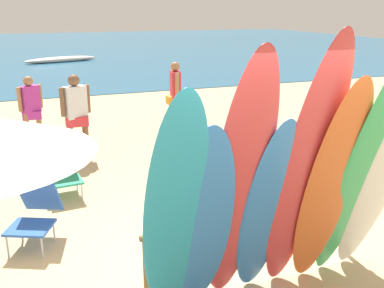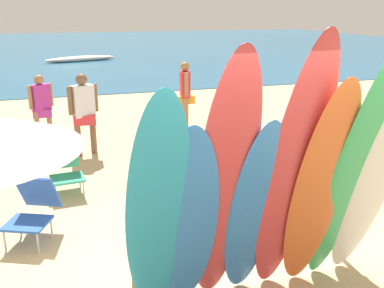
{
  "view_description": "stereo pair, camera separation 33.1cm",
  "coord_description": "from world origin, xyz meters",
  "px_view_note": "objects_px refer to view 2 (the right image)",
  "views": [
    {
      "loc": [
        -2.11,
        -3.71,
        2.82
      ],
      "look_at": [
        0.0,
        1.98,
        0.92
      ],
      "focal_mm": 40.79,
      "sensor_mm": 36.0,
      "label": 1
    },
    {
      "loc": [
        -1.79,
        -3.82,
        2.82
      ],
      "look_at": [
        0.0,
        1.98,
        0.92
      ],
      "focal_mm": 40.79,
      "sensor_mm": 36.0,
      "label": 2
    }
  ],
  "objects_px": {
    "surfboard_white_7": "(371,187)",
    "surfboard_orange_5": "(318,192)",
    "surfboard_teal_0": "(158,213)",
    "distant_boat": "(81,59)",
    "surfboard_rack": "(246,231)",
    "beach_chair_blue": "(65,167)",
    "surfboard_red_4": "(293,175)",
    "beachgoer_strolling": "(84,109)",
    "surfboard_green_6": "(353,172)",
    "surfboard_blue_3": "(253,213)",
    "beach_chair_striped": "(33,207)",
    "surfboard_red_2": "(224,188)",
    "surfboard_blue_1": "(187,222)",
    "beachgoer_near_rack": "(41,104)",
    "beachgoer_by_water": "(185,91)"
  },
  "relations": [
    {
      "from": "beach_chair_blue",
      "to": "surfboard_red_2",
      "type": "bearing_deg",
      "value": -74.2
    },
    {
      "from": "surfboard_rack",
      "to": "surfboard_blue_3",
      "type": "relative_size",
      "value": 1.27
    },
    {
      "from": "surfboard_green_6",
      "to": "beachgoer_strolling",
      "type": "height_order",
      "value": "surfboard_green_6"
    },
    {
      "from": "beach_chair_blue",
      "to": "surfboard_red_4",
      "type": "bearing_deg",
      "value": -65.36
    },
    {
      "from": "surfboard_green_6",
      "to": "beachgoer_by_water",
      "type": "xyz_separation_m",
      "value": [
        0.29,
        6.65,
        -0.41
      ]
    },
    {
      "from": "surfboard_orange_5",
      "to": "surfboard_green_6",
      "type": "height_order",
      "value": "surfboard_green_6"
    },
    {
      "from": "surfboard_blue_3",
      "to": "beach_chair_striped",
      "type": "height_order",
      "value": "surfboard_blue_3"
    },
    {
      "from": "beachgoer_near_rack",
      "to": "surfboard_blue_1",
      "type": "bearing_deg",
      "value": 71.32
    },
    {
      "from": "surfboard_orange_5",
      "to": "beach_chair_blue",
      "type": "relative_size",
      "value": 2.95
    },
    {
      "from": "surfboard_blue_1",
      "to": "beach_chair_striped",
      "type": "relative_size",
      "value": 2.33
    },
    {
      "from": "surfboard_teal_0",
      "to": "distant_boat",
      "type": "xyz_separation_m",
      "value": [
        0.59,
        21.58,
        -1.0
      ]
    },
    {
      "from": "surfboard_white_7",
      "to": "surfboard_orange_5",
      "type": "bearing_deg",
      "value": -178.9
    },
    {
      "from": "surfboard_red_2",
      "to": "surfboard_white_7",
      "type": "relative_size",
      "value": 1.13
    },
    {
      "from": "surfboard_red_2",
      "to": "beach_chair_blue",
      "type": "bearing_deg",
      "value": 108.96
    },
    {
      "from": "surfboard_blue_3",
      "to": "surfboard_green_6",
      "type": "relative_size",
      "value": 0.72
    },
    {
      "from": "distant_boat",
      "to": "surfboard_blue_1",
      "type": "bearing_deg",
      "value": -90.84
    },
    {
      "from": "surfboard_red_2",
      "to": "surfboard_red_4",
      "type": "bearing_deg",
      "value": -3.98
    },
    {
      "from": "surfboard_rack",
      "to": "distant_boat",
      "type": "bearing_deg",
      "value": 91.31
    },
    {
      "from": "surfboard_blue_3",
      "to": "beachgoer_near_rack",
      "type": "bearing_deg",
      "value": 103.9
    },
    {
      "from": "beach_chair_blue",
      "to": "beach_chair_striped",
      "type": "distance_m",
      "value": 1.45
    },
    {
      "from": "surfboard_teal_0",
      "to": "surfboard_red_4",
      "type": "xyz_separation_m",
      "value": [
        1.27,
        -0.01,
        0.2
      ]
    },
    {
      "from": "surfboard_blue_3",
      "to": "beachgoer_strolling",
      "type": "distance_m",
      "value": 5.32
    },
    {
      "from": "surfboard_red_4",
      "to": "beach_chair_striped",
      "type": "height_order",
      "value": "surfboard_red_4"
    },
    {
      "from": "surfboard_white_7",
      "to": "beach_chair_striped",
      "type": "distance_m",
      "value": 3.97
    },
    {
      "from": "surfboard_rack",
      "to": "surfboard_green_6",
      "type": "bearing_deg",
      "value": -37.43
    },
    {
      "from": "surfboard_blue_1",
      "to": "beach_chair_blue",
      "type": "relative_size",
      "value": 2.49
    },
    {
      "from": "surfboard_blue_1",
      "to": "beachgoer_near_rack",
      "type": "relative_size",
      "value": 1.36
    },
    {
      "from": "surfboard_orange_5",
      "to": "surfboard_white_7",
      "type": "distance_m",
      "value": 0.6
    },
    {
      "from": "distant_boat",
      "to": "beach_chair_blue",
      "type": "bearing_deg",
      "value": -94.16
    },
    {
      "from": "surfboard_white_7",
      "to": "distant_boat",
      "type": "height_order",
      "value": "surfboard_white_7"
    },
    {
      "from": "beach_chair_striped",
      "to": "surfboard_orange_5",
      "type": "bearing_deg",
      "value": -13.47
    },
    {
      "from": "surfboard_rack",
      "to": "beach_chair_blue",
      "type": "distance_m",
      "value": 3.44
    },
    {
      "from": "surfboard_orange_5",
      "to": "distant_boat",
      "type": "height_order",
      "value": "surfboard_orange_5"
    },
    {
      "from": "surfboard_blue_1",
      "to": "surfboard_white_7",
      "type": "height_order",
      "value": "surfboard_white_7"
    },
    {
      "from": "surfboard_rack",
      "to": "surfboard_blue_1",
      "type": "xyz_separation_m",
      "value": [
        -0.8,
        -0.45,
        0.45
      ]
    },
    {
      "from": "surfboard_orange_5",
      "to": "surfboard_red_4",
      "type": "bearing_deg",
      "value": 177.98
    },
    {
      "from": "beach_chair_blue",
      "to": "surfboard_white_7",
      "type": "bearing_deg",
      "value": -55.75
    },
    {
      "from": "surfboard_red_4",
      "to": "beachgoer_strolling",
      "type": "xyz_separation_m",
      "value": [
        -1.56,
        5.26,
        -0.41
      ]
    },
    {
      "from": "surfboard_red_2",
      "to": "beachgoer_near_rack",
      "type": "height_order",
      "value": "surfboard_red_2"
    },
    {
      "from": "surfboard_green_6",
      "to": "beach_chair_striped",
      "type": "bearing_deg",
      "value": 140.22
    },
    {
      "from": "surfboard_orange_5",
      "to": "beach_chair_striped",
      "type": "distance_m",
      "value": 3.49
    },
    {
      "from": "surfboard_white_7",
      "to": "beachgoer_strolling",
      "type": "height_order",
      "value": "surfboard_white_7"
    },
    {
      "from": "beachgoer_near_rack",
      "to": "distant_boat",
      "type": "height_order",
      "value": "beachgoer_near_rack"
    },
    {
      "from": "beachgoer_by_water",
      "to": "surfboard_red_2",
      "type": "bearing_deg",
      "value": -4.09
    },
    {
      "from": "surfboard_orange_5",
      "to": "surfboard_green_6",
      "type": "xyz_separation_m",
      "value": [
        0.32,
        -0.06,
        0.19
      ]
    },
    {
      "from": "surfboard_blue_1",
      "to": "distant_boat",
      "type": "bearing_deg",
      "value": 93.57
    },
    {
      "from": "surfboard_blue_1",
      "to": "surfboard_red_4",
      "type": "xyz_separation_m",
      "value": [
        0.99,
        -0.07,
        0.37
      ]
    },
    {
      "from": "surfboard_rack",
      "to": "beach_chair_striped",
      "type": "bearing_deg",
      "value": 145.38
    },
    {
      "from": "surfboard_red_4",
      "to": "surfboard_white_7",
      "type": "xyz_separation_m",
      "value": [
        0.88,
        -0.02,
        -0.23
      ]
    },
    {
      "from": "surfboard_red_2",
      "to": "distant_boat",
      "type": "bearing_deg",
      "value": 87.76
    }
  ]
}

